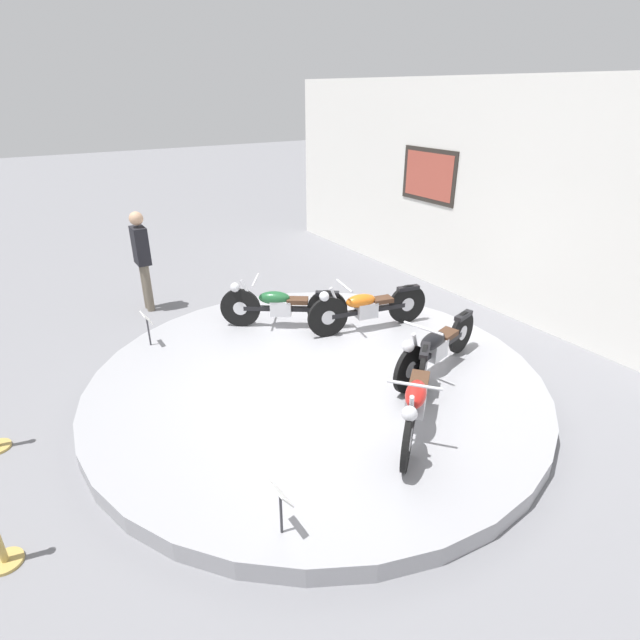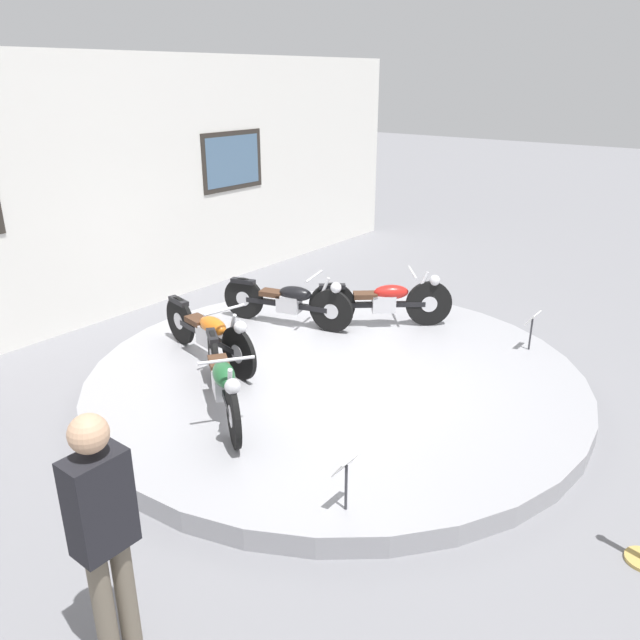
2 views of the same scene
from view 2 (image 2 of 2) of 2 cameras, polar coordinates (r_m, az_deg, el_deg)
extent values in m
plane|color=slate|center=(7.58, 1.40, -6.01)|extent=(60.00, 60.00, 0.00)
cylinder|color=#99999E|center=(7.53, 1.41, -5.29)|extent=(5.84, 5.84, 0.21)
cube|color=white|center=(9.91, -18.53, 11.21)|extent=(14.00, 0.20, 3.82)
cube|color=#2D2823|center=(11.30, -8.00, 14.22)|extent=(1.40, 0.02, 1.00)
cube|color=slate|center=(11.29, -7.98, 14.22)|extent=(1.24, 0.02, 0.84)
cylinder|color=black|center=(5.96, -7.92, -8.68)|extent=(0.40, 0.54, 0.62)
cylinder|color=silver|center=(5.96, -7.92, -8.68)|extent=(0.18, 0.22, 0.22)
cylinder|color=black|center=(7.16, -9.69, -3.40)|extent=(0.40, 0.54, 0.62)
cylinder|color=silver|center=(7.16, -9.69, -3.40)|extent=(0.18, 0.22, 0.22)
cube|color=black|center=(6.55, -8.89, -5.80)|extent=(0.77, 1.06, 0.07)
cube|color=silver|center=(6.51, -8.85, -5.80)|extent=(0.35, 0.38, 0.24)
ellipsoid|color=#1E562D|center=(6.35, -8.79, -4.92)|extent=(0.46, 0.52, 0.20)
cube|color=#472D1E|center=(6.69, -9.24, -3.90)|extent=(0.35, 0.38, 0.07)
cube|color=black|center=(7.05, -9.82, -1.45)|extent=(0.29, 0.35, 0.06)
cylinder|color=silver|center=(6.00, -8.25, -6.33)|extent=(0.18, 0.23, 0.54)
cylinder|color=silver|center=(5.98, -8.55, -3.66)|extent=(0.46, 0.34, 0.03)
sphere|color=silver|center=(5.75, -7.99, -6.04)|extent=(0.15, 0.15, 0.15)
cylinder|color=black|center=(7.21, -7.43, -3.04)|extent=(0.17, 0.63, 0.63)
cylinder|color=silver|center=(7.21, -7.43, -3.04)|extent=(0.11, 0.23, 0.22)
cylinder|color=black|center=(8.29, -12.65, -0.05)|extent=(0.17, 0.63, 0.63)
cylinder|color=silver|center=(8.29, -12.65, -0.05)|extent=(0.11, 0.23, 0.22)
cube|color=black|center=(7.74, -10.23, -1.44)|extent=(0.31, 1.23, 0.07)
cube|color=silver|center=(7.70, -10.08, -1.40)|extent=(0.26, 0.35, 0.24)
ellipsoid|color=#D16619|center=(7.56, -9.76, -0.50)|extent=(0.31, 0.51, 0.20)
cube|color=#472D1E|center=(7.86, -11.13, -0.03)|extent=(0.26, 0.35, 0.07)
cube|color=black|center=(8.19, -12.81, 1.70)|extent=(0.17, 0.37, 0.06)
cylinder|color=silver|center=(7.24, -8.16, -1.23)|extent=(0.09, 0.25, 0.54)
cylinder|color=silver|center=(7.23, -8.74, 0.92)|extent=(0.54, 0.13, 0.03)
sphere|color=silver|center=(7.03, -7.29, -0.68)|extent=(0.15, 0.15, 0.15)
cylinder|color=black|center=(8.45, 1.06, 0.84)|extent=(0.22, 0.60, 0.61)
cylinder|color=silver|center=(8.45, 1.06, 0.84)|extent=(0.12, 0.22, 0.21)
cylinder|color=black|center=(9.00, -6.98, 1.99)|extent=(0.22, 0.60, 0.61)
cylinder|color=silver|center=(9.00, -6.98, 1.99)|extent=(0.12, 0.22, 0.21)
cube|color=black|center=(8.70, -3.09, 1.44)|extent=(0.41, 1.21, 0.07)
cube|color=silver|center=(8.68, -2.85, 1.53)|extent=(0.28, 0.36, 0.24)
ellipsoid|color=black|center=(8.59, -2.26, 2.44)|extent=(0.34, 0.52, 0.20)
cube|color=#472D1E|center=(8.75, -4.41, 2.48)|extent=(0.28, 0.36, 0.07)
cube|color=black|center=(8.92, -7.06, 3.55)|extent=(0.19, 0.37, 0.06)
cylinder|color=silver|center=(8.44, 0.13, 2.25)|extent=(0.11, 0.25, 0.54)
cylinder|color=silver|center=(8.39, -0.55, 4.01)|extent=(0.53, 0.18, 0.03)
sphere|color=silver|center=(8.32, 1.46, 2.98)|extent=(0.15, 0.15, 0.15)
cylinder|color=black|center=(8.80, 9.92, 1.48)|extent=(0.46, 0.52, 0.64)
cylinder|color=silver|center=(8.80, 9.92, 1.48)|extent=(0.20, 0.21, 0.23)
cylinder|color=black|center=(8.61, 1.11, 1.36)|extent=(0.46, 0.52, 0.64)
cylinder|color=silver|center=(8.61, 1.11, 1.36)|extent=(0.20, 0.21, 0.23)
cube|color=black|center=(8.68, 5.57, 1.42)|extent=(0.87, 0.99, 0.07)
cube|color=silver|center=(8.67, 5.83, 1.55)|extent=(0.36, 0.37, 0.24)
ellipsoid|color=red|center=(8.64, 6.53, 2.56)|extent=(0.48, 0.51, 0.20)
cube|color=#472D1E|center=(8.60, 4.15, 2.28)|extent=(0.36, 0.37, 0.07)
cube|color=black|center=(8.52, 1.12, 3.08)|extent=(0.31, 0.34, 0.06)
cylinder|color=silver|center=(8.70, 9.05, 2.71)|extent=(0.20, 0.22, 0.54)
cylinder|color=silver|center=(8.60, 8.44, 4.34)|extent=(0.43, 0.38, 0.03)
sphere|color=silver|center=(8.70, 10.45, 3.59)|extent=(0.15, 0.15, 0.15)
cylinder|color=#333338|center=(5.17, 2.40, -15.05)|extent=(0.02, 0.02, 0.42)
cube|color=white|center=(5.04, 2.44, -13.00)|extent=(0.26, 0.11, 0.15)
cylinder|color=#333338|center=(8.38, 18.70, -1.24)|extent=(0.02, 0.02, 0.42)
cube|color=white|center=(8.29, 18.88, 0.19)|extent=(0.26, 0.11, 0.15)
cylinder|color=#6B6051|center=(4.45, -19.15, -23.69)|extent=(0.13, 0.13, 0.86)
cylinder|color=#6B6051|center=(4.51, -17.34, -22.74)|extent=(0.13, 0.13, 0.86)
cube|color=black|center=(4.00, -19.52, -15.48)|extent=(0.36, 0.22, 0.64)
sphere|color=tan|center=(3.75, -20.41, -9.72)|extent=(0.23, 0.23, 0.23)
camera|label=1|loc=(10.22, 34.37, 18.71)|focal=28.00mm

